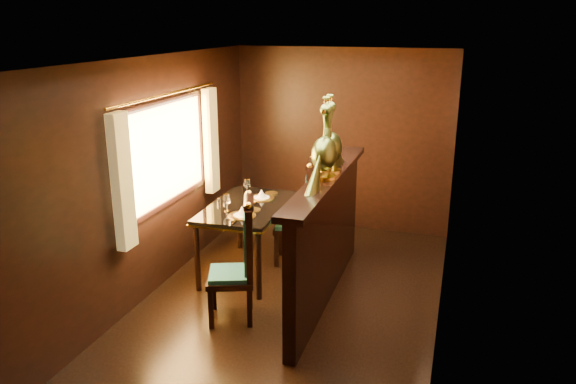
{
  "coord_description": "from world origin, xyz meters",
  "views": [
    {
      "loc": [
        1.56,
        -4.97,
        2.84
      ],
      "look_at": [
        -0.13,
        0.41,
        1.11
      ],
      "focal_mm": 35.0,
      "sensor_mm": 36.0,
      "label": 1
    }
  ],
  "objects_px": {
    "chair_right": "(304,209)",
    "peacock_left": "(324,139)",
    "peacock_right": "(330,134)",
    "chair_left": "(242,256)",
    "dining_table": "(247,211)"
  },
  "relations": [
    {
      "from": "dining_table",
      "to": "peacock_left",
      "type": "bearing_deg",
      "value": -28.97
    },
    {
      "from": "dining_table",
      "to": "peacock_right",
      "type": "xyz_separation_m",
      "value": [
        1.03,
        -0.31,
        1.01
      ]
    },
    {
      "from": "chair_left",
      "to": "chair_right",
      "type": "bearing_deg",
      "value": 61.64
    },
    {
      "from": "chair_right",
      "to": "peacock_left",
      "type": "xyz_separation_m",
      "value": [
        0.48,
        -1.0,
        1.09
      ]
    },
    {
      "from": "chair_left",
      "to": "chair_right",
      "type": "xyz_separation_m",
      "value": [
        0.2,
        1.48,
        0.01
      ]
    },
    {
      "from": "chair_right",
      "to": "chair_left",
      "type": "bearing_deg",
      "value": -109.29
    },
    {
      "from": "dining_table",
      "to": "peacock_left",
      "type": "relative_size",
      "value": 1.75
    },
    {
      "from": "peacock_right",
      "to": "peacock_left",
      "type": "bearing_deg",
      "value": -90.0
    },
    {
      "from": "chair_right",
      "to": "peacock_left",
      "type": "distance_m",
      "value": 1.55
    },
    {
      "from": "chair_left",
      "to": "peacock_left",
      "type": "xyz_separation_m",
      "value": [
        0.68,
        0.48,
        1.1
      ]
    },
    {
      "from": "chair_right",
      "to": "dining_table",
      "type": "bearing_deg",
      "value": -151.54
    },
    {
      "from": "peacock_left",
      "to": "peacock_right",
      "type": "bearing_deg",
      "value": 90.0
    },
    {
      "from": "chair_right",
      "to": "peacock_right",
      "type": "relative_size",
      "value": 1.62
    },
    {
      "from": "peacock_left",
      "to": "peacock_right",
      "type": "distance_m",
      "value": 0.23
    },
    {
      "from": "dining_table",
      "to": "peacock_left",
      "type": "xyz_separation_m",
      "value": [
        1.03,
        -0.54,
        1.01
      ]
    }
  ]
}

